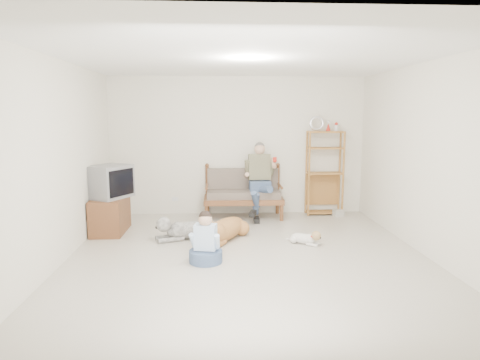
{
  "coord_description": "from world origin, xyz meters",
  "views": [
    {
      "loc": [
        -0.44,
        -5.67,
        1.98
      ],
      "look_at": [
        -0.06,
        1.0,
        0.94
      ],
      "focal_mm": 32.0,
      "sensor_mm": 36.0,
      "label": 1
    }
  ],
  "objects": [
    {
      "name": "ceiling",
      "position": [
        0.0,
        0.0,
        2.7
      ],
      "size": [
        5.5,
        5.5,
        0.0
      ],
      "primitive_type": "plane",
      "rotation": [
        3.14,
        0.0,
        0.0
      ],
      "color": "white",
      "rests_on": "ground"
    },
    {
      "name": "wall_outlet",
      "position": [
        -1.25,
        2.73,
        0.3
      ],
      "size": [
        0.12,
        0.02,
        0.08
      ],
      "primitive_type": "cube",
      "color": "silver",
      "rests_on": "ground"
    },
    {
      "name": "etagere",
      "position": [
        1.7,
        2.55,
        0.85
      ],
      "size": [
        0.73,
        0.32,
        1.94
      ],
      "color": "#A56D33",
      "rests_on": "ground"
    },
    {
      "name": "wall_front",
      "position": [
        0.0,
        -2.75,
        1.35
      ],
      "size": [
        5.0,
        0.0,
        5.0
      ],
      "primitive_type": "plane",
      "rotation": [
        -1.57,
        0.0,
        0.0
      ],
      "color": "silver",
      "rests_on": "ground"
    },
    {
      "name": "wall_left",
      "position": [
        -2.5,
        0.0,
        1.35
      ],
      "size": [
        0.0,
        5.5,
        5.5
      ],
      "primitive_type": "plane",
      "rotation": [
        1.57,
        0.0,
        1.57
      ],
      "color": "silver",
      "rests_on": "ground"
    },
    {
      "name": "tv_stand",
      "position": [
        -2.23,
        1.47,
        0.3
      ],
      "size": [
        0.51,
        0.91,
        0.6
      ],
      "rotation": [
        0.0,
        0.0,
        -0.01
      ],
      "color": "brown",
      "rests_on": "ground"
    },
    {
      "name": "child",
      "position": [
        -0.58,
        -0.11,
        0.25
      ],
      "size": [
        0.45,
        0.45,
        0.71
      ],
      "rotation": [
        0.0,
        0.0,
        -0.21
      ],
      "color": "#465680",
      "rests_on": "ground"
    },
    {
      "name": "loveseat",
      "position": [
        0.09,
        2.44,
        0.49
      ],
      "size": [
        1.51,
        0.72,
        0.95
      ],
      "rotation": [
        0.0,
        0.0,
        -0.01
      ],
      "color": "brown",
      "rests_on": "ground"
    },
    {
      "name": "floor",
      "position": [
        0.0,
        0.0,
        0.0
      ],
      "size": [
        5.5,
        5.5,
        0.0
      ],
      "primitive_type": "plane",
      "color": "beige",
      "rests_on": "ground"
    },
    {
      "name": "wall_back",
      "position": [
        0.0,
        2.75,
        1.35
      ],
      "size": [
        5.0,
        0.0,
        5.0
      ],
      "primitive_type": "plane",
      "rotation": [
        1.57,
        0.0,
        0.0
      ],
      "color": "silver",
      "rests_on": "ground"
    },
    {
      "name": "crt_tv",
      "position": [
        -2.19,
        1.44,
        0.87
      ],
      "size": [
        0.78,
        0.82,
        0.54
      ],
      "rotation": [
        0.0,
        0.0,
        -0.53
      ],
      "color": "slate",
      "rests_on": "tv_stand"
    },
    {
      "name": "man",
      "position": [
        0.38,
        2.23,
        0.66
      ],
      "size": [
        0.55,
        0.78,
        1.27
      ],
      "color": "#465680",
      "rests_on": "loveseat"
    },
    {
      "name": "shaggy_dog",
      "position": [
        -0.9,
        1.0,
        0.16
      ],
      "size": [
        1.25,
        0.61,
        0.39
      ],
      "rotation": [
        0.0,
        0.0,
        -1.22
      ],
      "color": "silver",
      "rests_on": "ground"
    },
    {
      "name": "wall_right",
      "position": [
        2.5,
        0.0,
        1.35
      ],
      "size": [
        0.0,
        5.5,
        5.5
      ],
      "primitive_type": "plane",
      "rotation": [
        1.57,
        0.0,
        -1.57
      ],
      "color": "silver",
      "rests_on": "ground"
    },
    {
      "name": "golden_retriever",
      "position": [
        -0.35,
        0.81,
        0.19
      ],
      "size": [
        0.88,
        1.39,
        0.46
      ],
      "rotation": [
        0.0,
        0.0,
        -0.53
      ],
      "color": "#AE6F3C",
      "rests_on": "ground"
    },
    {
      "name": "terrier",
      "position": [
        0.95,
        0.59,
        0.1
      ],
      "size": [
        0.53,
        0.43,
        0.23
      ],
      "rotation": [
        0.0,
        0.0,
        0.91
      ],
      "color": "silver",
      "rests_on": "ground"
    },
    {
      "name": "book_stack",
      "position": [
        1.95,
        2.37,
        0.06
      ],
      "size": [
        0.22,
        0.18,
        0.12
      ],
      "primitive_type": "cube",
      "rotation": [
        0.0,
        0.0,
        0.2
      ],
      "color": "silver",
      "rests_on": "ground"
    }
  ]
}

